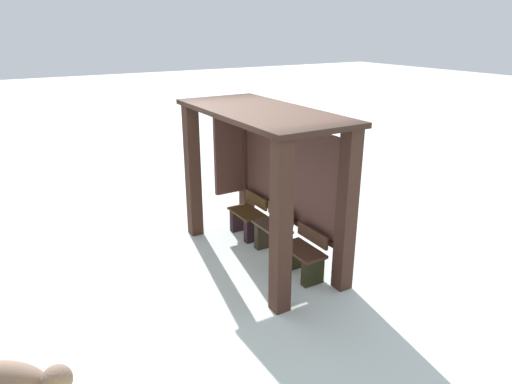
{
  "coord_description": "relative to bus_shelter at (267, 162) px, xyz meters",
  "views": [
    {
      "loc": [
        5.48,
        -3.34,
        3.44
      ],
      "look_at": [
        -0.19,
        0.03,
        1.03
      ],
      "focal_mm": 32.01,
      "sensor_mm": 36.0,
      "label": 1
    }
  ],
  "objects": [
    {
      "name": "ground_plane",
      "position": [
        0.08,
        -0.16,
        -1.52
      ],
      "size": [
        60.0,
        60.0,
        0.0
      ],
      "primitive_type": "plane",
      "color": "white"
    },
    {
      "name": "bus_shelter",
      "position": [
        0.0,
        0.0,
        0.0
      ],
      "size": [
        2.98,
        1.35,
        2.33
      ],
      "color": "#3E251C",
      "rests_on": "ground"
    },
    {
      "name": "bench_left_inside",
      "position": [
        -0.72,
        0.08,
        -1.23
      ],
      "size": [
        0.7,
        0.41,
        0.72
      ],
      "color": "#4B3216",
      "rests_on": "ground"
    },
    {
      "name": "bench_center_inside",
      "position": [
        0.08,
        0.08,
        -1.2
      ],
      "size": [
        0.7,
        0.34,
        0.76
      ],
      "color": "#503A2D",
      "rests_on": "ground"
    },
    {
      "name": "bench_right_inside",
      "position": [
        0.89,
        0.08,
        -1.23
      ],
      "size": [
        0.7,
        0.38,
        0.71
      ],
      "color": "#43271B",
      "rests_on": "ground"
    },
    {
      "name": "dog",
      "position": [
        1.77,
        -3.67,
        -1.02
      ],
      "size": [
        0.78,
        0.91,
        0.71
      ],
      "color": "#937461",
      "rests_on": "ground"
    }
  ]
}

